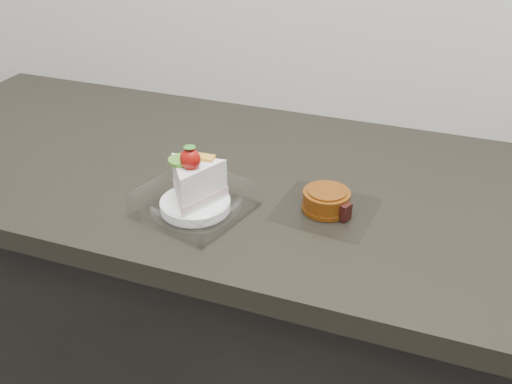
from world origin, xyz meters
The scene contains 3 objects.
counter centered at (0.00, 1.69, 0.45)m, with size 2.04×0.64×0.90m.
cake_tray centered at (-0.26, 1.53, 0.93)m, with size 0.20×0.20×0.13m.
mooncake_wrap centered at (-0.05, 1.61, 0.92)m, with size 0.17×0.16×0.04m.
Camera 1 is at (0.12, 0.80, 1.43)m, focal length 40.00 mm.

